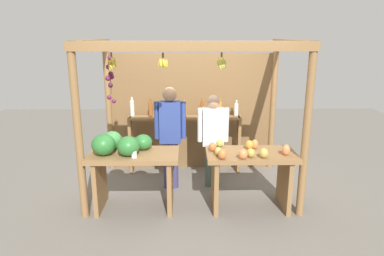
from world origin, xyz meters
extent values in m
plane|color=slate|center=(0.00, 0.00, 0.00)|extent=(12.00, 12.00, 0.00)
cylinder|color=olive|center=(-1.44, -0.88, 1.14)|extent=(0.10, 0.10, 2.28)
cylinder|color=olive|center=(1.44, -0.88, 1.14)|extent=(0.10, 0.10, 2.28)
cylinder|color=olive|center=(-1.44, 0.88, 1.14)|extent=(0.10, 0.10, 2.28)
cylinder|color=olive|center=(1.44, 0.88, 1.14)|extent=(0.10, 0.10, 2.28)
cube|color=olive|center=(0.00, -0.88, 2.22)|extent=(2.98, 0.12, 0.12)
cube|color=olive|center=(-1.44, 0.00, 2.22)|extent=(0.12, 1.86, 0.12)
cube|color=olive|center=(1.44, 0.00, 2.22)|extent=(0.12, 1.86, 0.12)
cube|color=brown|center=(0.00, 0.90, 1.03)|extent=(2.88, 0.04, 2.05)
cylinder|color=brown|center=(-0.36, -0.82, 2.11)|extent=(0.02, 0.02, 0.06)
ellipsoid|color=yellow|center=(-0.32, -0.83, 2.01)|extent=(0.04, 0.05, 0.11)
ellipsoid|color=yellow|center=(-0.35, -0.80, 2.01)|extent=(0.07, 0.05, 0.11)
ellipsoid|color=yellow|center=(-0.40, -0.80, 2.02)|extent=(0.06, 0.07, 0.12)
ellipsoid|color=yellow|center=(-0.39, -0.84, 2.02)|extent=(0.05, 0.05, 0.11)
ellipsoid|color=yellow|center=(-0.34, -0.86, 2.02)|extent=(0.05, 0.04, 0.11)
cylinder|color=brown|center=(-1.01, -0.69, 2.11)|extent=(0.02, 0.02, 0.06)
ellipsoid|color=gold|center=(-0.97, -0.69, 2.00)|extent=(0.04, 0.08, 0.13)
ellipsoid|color=gold|center=(-0.98, -0.66, 2.00)|extent=(0.06, 0.05, 0.14)
ellipsoid|color=gold|center=(-1.03, -0.65, 2.01)|extent=(0.08, 0.06, 0.14)
ellipsoid|color=gold|center=(-1.03, -0.69, 1.97)|extent=(0.04, 0.09, 0.13)
ellipsoid|color=gold|center=(-1.02, -0.72, 1.99)|extent=(0.08, 0.06, 0.14)
ellipsoid|color=gold|center=(-0.99, -0.72, 2.00)|extent=(0.06, 0.05, 0.14)
cylinder|color=brown|center=(0.36, -0.70, 2.11)|extent=(0.02, 0.02, 0.06)
ellipsoid|color=#D1CC4C|center=(0.40, -0.70, 1.99)|extent=(0.04, 0.08, 0.13)
ellipsoid|color=#D1CC4C|center=(0.37, -0.68, 2.01)|extent=(0.06, 0.06, 0.13)
ellipsoid|color=#D1CC4C|center=(0.36, -0.66, 2.01)|extent=(0.07, 0.04, 0.13)
ellipsoid|color=#D1CC4C|center=(0.34, -0.68, 2.00)|extent=(0.07, 0.06, 0.13)
ellipsoid|color=#D1CC4C|center=(0.32, -0.70, 2.01)|extent=(0.04, 0.06, 0.13)
ellipsoid|color=#D1CC4C|center=(0.34, -0.72, 1.99)|extent=(0.05, 0.05, 0.13)
ellipsoid|color=#D1CC4C|center=(0.36, -0.73, 2.00)|extent=(0.07, 0.04, 0.13)
ellipsoid|color=#D1CC4C|center=(0.39, -0.73, 2.00)|extent=(0.05, 0.05, 0.13)
cylinder|color=#4C422D|center=(-1.07, -0.53, 1.86)|extent=(0.01, 0.01, 0.55)
sphere|color=#601E42|center=(-1.06, -0.52, 2.06)|extent=(0.07, 0.07, 0.07)
sphere|color=#511938|center=(-1.07, -0.51, 2.00)|extent=(0.06, 0.06, 0.06)
sphere|color=#601E42|center=(-1.08, -0.54, 1.95)|extent=(0.07, 0.07, 0.07)
sphere|color=#47142D|center=(-1.06, -0.55, 1.86)|extent=(0.07, 0.07, 0.07)
sphere|color=#511938|center=(-1.05, -0.53, 1.82)|extent=(0.07, 0.07, 0.07)
sphere|color=#601E42|center=(-1.10, -0.55, 1.80)|extent=(0.07, 0.07, 0.07)
sphere|color=#511938|center=(-1.07, -0.54, 1.72)|extent=(0.06, 0.06, 0.06)
sphere|color=#601E42|center=(-1.08, -0.52, 1.70)|extent=(0.06, 0.06, 0.06)
sphere|color=#601E42|center=(-1.10, -0.54, 1.55)|extent=(0.06, 0.06, 0.06)
sphere|color=#601E42|center=(-1.04, -0.55, 1.50)|extent=(0.06, 0.06, 0.06)
cube|color=olive|center=(-0.79, -0.66, 0.78)|extent=(1.21, 0.64, 0.06)
cube|color=olive|center=(-1.27, -0.66, 0.38)|extent=(0.06, 0.58, 0.75)
cube|color=olive|center=(-0.31, -0.66, 0.38)|extent=(0.06, 0.58, 0.75)
ellipsoid|color=#2D7533|center=(-0.84, -0.76, 0.94)|extent=(0.34, 0.34, 0.26)
ellipsoid|color=#2D7533|center=(-0.68, -0.51, 0.92)|extent=(0.35, 0.35, 0.21)
ellipsoid|color=#2D7533|center=(-1.17, -0.73, 0.95)|extent=(0.41, 0.41, 0.28)
ellipsoid|color=#429347|center=(-1.10, -0.48, 0.94)|extent=(0.27, 0.27, 0.25)
cylinder|color=white|center=(-0.76, -0.84, 0.86)|extent=(0.07, 0.07, 0.09)
cube|color=olive|center=(0.79, -0.66, 0.78)|extent=(1.21, 0.64, 0.06)
cube|color=olive|center=(0.31, -0.66, 0.38)|extent=(0.06, 0.58, 0.75)
cube|color=olive|center=(1.27, -0.66, 0.38)|extent=(0.06, 0.58, 0.75)
ellipsoid|color=#B79E47|center=(0.34, -0.78, 0.87)|extent=(0.15, 0.15, 0.12)
ellipsoid|color=#E07F47|center=(0.64, -0.91, 0.88)|extent=(0.15, 0.15, 0.13)
ellipsoid|color=#A8B24C|center=(0.39, -0.41, 0.86)|extent=(0.11, 0.11, 0.11)
ellipsoid|color=#B79E47|center=(0.91, -0.88, 0.88)|extent=(0.16, 0.16, 0.13)
ellipsoid|color=#E07F47|center=(0.87, -0.50, 0.88)|extent=(0.13, 0.13, 0.13)
ellipsoid|color=#B79E47|center=(0.75, -0.85, 0.87)|extent=(0.14, 0.14, 0.12)
ellipsoid|color=#E07F47|center=(1.23, -0.77, 0.88)|extent=(0.12, 0.12, 0.15)
ellipsoid|color=#CC7038|center=(0.38, -0.92, 0.88)|extent=(0.13, 0.13, 0.14)
ellipsoid|color=gold|center=(0.79, -0.52, 0.87)|extent=(0.11, 0.11, 0.13)
ellipsoid|color=#CC7038|center=(0.27, -0.60, 0.87)|extent=(0.12, 0.12, 0.13)
cube|color=olive|center=(-1.05, 0.66, 0.50)|extent=(0.05, 0.20, 1.00)
cube|color=olive|center=(0.82, 0.66, 0.50)|extent=(0.05, 0.20, 1.00)
cube|color=olive|center=(-0.11, 0.66, 0.98)|extent=(1.87, 0.22, 0.04)
cylinder|color=silver|center=(-1.00, 0.66, 1.14)|extent=(0.07, 0.07, 0.28)
cylinder|color=silver|center=(-1.00, 0.66, 1.31)|extent=(0.03, 0.03, 0.06)
cylinder|color=#994C1E|center=(-0.69, 0.66, 1.12)|extent=(0.07, 0.07, 0.25)
cylinder|color=#994C1E|center=(-0.69, 0.66, 1.28)|extent=(0.03, 0.03, 0.06)
cylinder|color=#338C4C|center=(-0.41, 0.66, 1.12)|extent=(0.07, 0.07, 0.24)
cylinder|color=#338C4C|center=(-0.41, 0.66, 1.27)|extent=(0.03, 0.03, 0.06)
cylinder|color=gold|center=(-0.12, 0.66, 1.11)|extent=(0.08, 0.08, 0.22)
cylinder|color=gold|center=(-0.12, 0.66, 1.25)|extent=(0.03, 0.03, 0.06)
cylinder|color=#994C1E|center=(0.18, 0.66, 1.13)|extent=(0.06, 0.06, 0.25)
cylinder|color=#994C1E|center=(0.18, 0.66, 1.28)|extent=(0.03, 0.03, 0.06)
cylinder|color=gold|center=(0.48, 0.66, 1.13)|extent=(0.07, 0.07, 0.26)
cylinder|color=gold|center=(0.48, 0.66, 1.29)|extent=(0.03, 0.03, 0.06)
cylinder|color=silver|center=(0.76, 0.66, 1.11)|extent=(0.07, 0.07, 0.22)
cylinder|color=silver|center=(0.76, 0.66, 1.25)|extent=(0.03, 0.03, 0.06)
cylinder|color=#3D3965|center=(-0.39, 0.01, 0.38)|extent=(0.11, 0.11, 0.75)
cylinder|color=#3D3965|center=(-0.27, 0.01, 0.38)|extent=(0.11, 0.11, 0.75)
cube|color=#2D428C|center=(-0.33, 0.01, 1.07)|extent=(0.32, 0.19, 0.63)
cylinder|color=#2D428C|center=(-0.53, 0.01, 1.10)|extent=(0.08, 0.08, 0.57)
cylinder|color=#2D428C|center=(-0.13, 0.01, 1.10)|extent=(0.08, 0.08, 0.57)
sphere|color=tan|center=(-0.33, 0.01, 1.49)|extent=(0.22, 0.22, 0.22)
cylinder|color=#42584C|center=(0.27, 0.05, 0.35)|extent=(0.11, 0.11, 0.69)
cylinder|color=#42584C|center=(0.39, 0.05, 0.35)|extent=(0.11, 0.11, 0.69)
cube|color=white|center=(0.33, 0.05, 0.98)|extent=(0.32, 0.19, 0.58)
cylinder|color=white|center=(0.13, 0.05, 1.01)|extent=(0.08, 0.08, 0.53)
cylinder|color=white|center=(0.53, 0.05, 1.01)|extent=(0.08, 0.08, 0.53)
sphere|color=tan|center=(0.33, 0.05, 1.37)|extent=(0.20, 0.20, 0.20)
camera|label=1|loc=(-0.07, -5.08, 2.35)|focal=32.49mm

